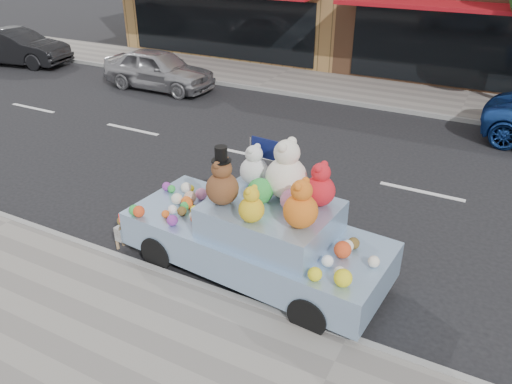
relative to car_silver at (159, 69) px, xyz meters
The scene contains 7 objects.
ground 10.43m from the car_silver, 20.25° to the right, with size 120.00×120.00×0.00m, color black.
far_sidewalk 10.21m from the car_silver, 16.52° to the left, with size 60.00×3.00×0.12m, color gray.
near_kerb 13.03m from the car_silver, 41.37° to the right, with size 60.00×0.12×0.13m, color gray.
far_kerb 9.89m from the car_silver, ahead, with size 60.00×0.12×0.13m, color gray.
car_silver is the anchor object (origin of this frame).
car_dark 7.27m from the car_silver, behind, with size 1.50×4.29×1.41m, color black.
art_car 11.09m from the car_silver, 44.31° to the right, with size 4.61×2.11×2.30m.
Camera 1 is at (1.26, -10.08, 5.08)m, focal length 35.00 mm.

